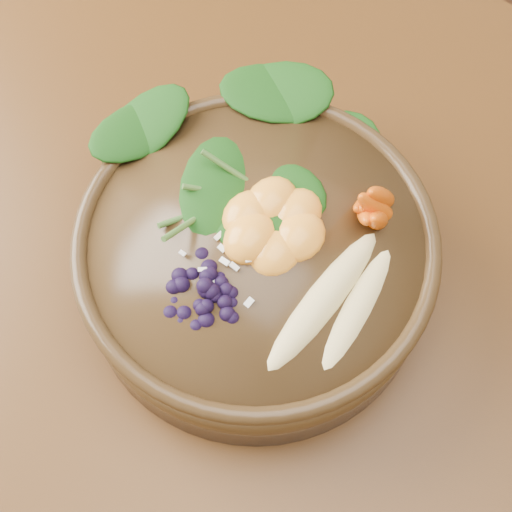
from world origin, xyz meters
TOP-DOWN VIEW (x-y plane):
  - ground at (0.00, 0.00)m, footprint 4.00×4.00m
  - dining_table at (0.00, 0.00)m, footprint 1.60×0.90m
  - stoneware_bowl at (-0.23, -0.02)m, footprint 0.35×0.35m
  - kale_heap at (-0.27, 0.05)m, footprint 0.23×0.21m
  - carrot_cluster at (-0.17, 0.06)m, footprint 0.07×0.07m
  - banana_halves at (-0.14, -0.03)m, footprint 0.07×0.18m
  - mandarin_cluster at (-0.23, -0.00)m, footprint 0.10×0.11m
  - blueberry_pile at (-0.24, -0.09)m, footprint 0.16×0.12m
  - coconut_flakes at (-0.23, -0.04)m, footprint 0.11×0.09m

SIDE VIEW (x-z plane):
  - ground at x=0.00m, z-range 0.00..0.00m
  - dining_table at x=0.00m, z-range 0.28..1.03m
  - stoneware_bowl at x=-0.23m, z-range 0.75..0.84m
  - coconut_flakes at x=-0.23m, z-range 0.84..0.84m
  - banana_halves at x=-0.14m, z-range 0.84..0.87m
  - mandarin_cluster at x=-0.23m, z-range 0.84..0.87m
  - blueberry_pile at x=-0.24m, z-range 0.84..0.88m
  - kale_heap at x=-0.27m, z-range 0.84..0.88m
  - carrot_cluster at x=-0.17m, z-range 0.84..0.92m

